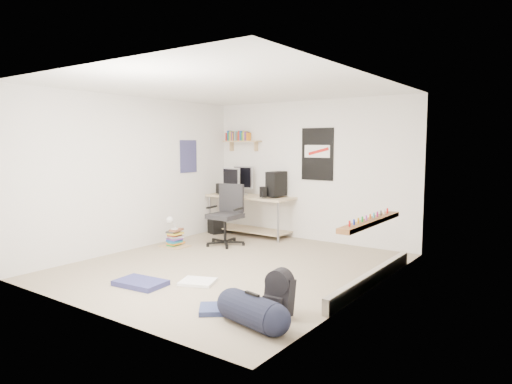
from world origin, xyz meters
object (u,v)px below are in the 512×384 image
Objects in this scene: office_chair at (225,217)px; backpack at (279,296)px; duffel_bag at (252,312)px; desk at (252,216)px; book_stack at (174,238)px.

office_chair is 3.34m from backpack.
office_chair is 1.73× the size of duffel_bag.
office_chair reaches higher than backpack.
desk is 1.67m from book_stack.
backpack is at bearing -49.72° from office_chair.
book_stack is at bearing 158.67° from duffel_bag.
book_stack is at bearing 146.57° from backpack.
desk reaches higher than duffel_bag.
desk is at bearing 137.65° from duffel_bag.
duffel_bag reaches higher than book_stack.
duffel_bag is at bearing -104.06° from backpack.
desk is 4.44m from duffel_bag.
backpack is 3.52m from book_stack.
duffel_bag reaches higher than backpack.
office_chair is 2.29× the size of book_stack.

